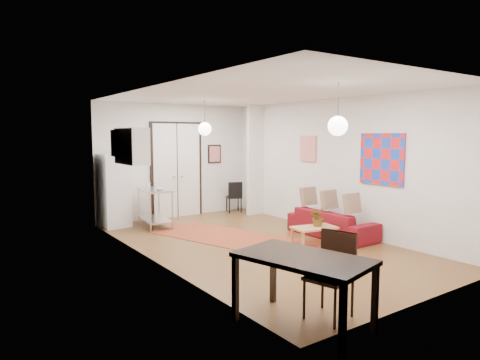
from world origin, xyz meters
TOP-DOWN VIEW (x-y plane):
  - floor at (0.00, 0.00)m, footprint 7.00×7.00m
  - ceiling at (0.00, 0.00)m, footprint 4.20×7.00m
  - wall_back at (0.00, 3.50)m, footprint 4.20×0.02m
  - wall_front at (0.00, -3.50)m, footprint 4.20×0.02m
  - wall_left at (-2.10, 0.00)m, footprint 0.02×7.00m
  - wall_right at (2.10, 0.00)m, footprint 0.02×7.00m
  - double_doors at (0.00, 3.46)m, footprint 1.44×0.06m
  - stub_partition at (1.85, 2.55)m, footprint 0.50×0.10m
  - wall_cabinet at (-1.92, 1.50)m, footprint 0.35×1.00m
  - painting_popart at (2.08, -1.25)m, footprint 0.05×1.00m
  - painting_abstract at (2.08, 0.80)m, footprint 0.05×0.50m
  - poster_back at (1.15, 3.47)m, footprint 0.40×0.03m
  - print_left at (-2.07, 2.00)m, footprint 0.03×0.44m
  - pendant_back at (0.00, 2.00)m, footprint 0.30×0.30m
  - pendant_front at (0.00, -2.00)m, footprint 0.30×0.30m
  - kilim_rug at (-0.07, 0.57)m, footprint 2.55×4.07m
  - sofa at (1.66, -0.38)m, footprint 0.79×1.95m
  - coffee_table at (0.83, -0.71)m, footprint 0.91×0.61m
  - potted_plant at (0.93, -0.71)m, footprint 0.37×0.34m
  - kitchen_counter at (-0.97, 2.64)m, footprint 0.73×1.22m
  - bowl at (-0.97, 2.34)m, footprint 0.24×0.24m
  - soap_bottle at (-1.02, 2.89)m, footprint 0.10×0.10m
  - fridge at (-1.75, 3.15)m, footprint 0.65×0.65m
  - dining_table at (-1.75, -3.15)m, footprint 1.16×1.61m
  - dining_chair_near at (-1.34, -3.05)m, footprint 0.57×0.72m
  - dining_chair_far at (-1.34, -3.05)m, footprint 0.57×0.72m
  - black_side_chair at (1.57, 3.23)m, footprint 0.50×0.51m

SIDE VIEW (x-z plane):
  - floor at x=0.00m, z-range 0.00..0.00m
  - kilim_rug at x=-0.07m, z-range 0.00..0.01m
  - sofa at x=1.66m, z-range 0.00..0.57m
  - coffee_table at x=0.83m, z-range 0.14..0.51m
  - black_side_chair at x=1.57m, z-range 0.07..0.92m
  - potted_plant at x=0.93m, z-range 0.37..0.73m
  - kitchen_counter at x=-0.97m, z-range 0.12..1.01m
  - dining_chair_near at x=-1.34m, z-range 0.08..1.07m
  - dining_chair_far at x=-1.34m, z-range 0.08..1.07m
  - dining_table at x=-1.75m, z-range 0.31..1.11m
  - fridge at x=-1.75m, z-range 0.00..1.70m
  - bowl at x=-0.97m, z-range 0.88..0.93m
  - soap_bottle at x=-1.02m, z-range 0.88..1.07m
  - double_doors at x=0.00m, z-range -0.05..2.45m
  - wall_back at x=0.00m, z-range 0.00..2.90m
  - wall_front at x=0.00m, z-range 0.00..2.90m
  - wall_left at x=-2.10m, z-range 0.00..2.90m
  - wall_right at x=2.10m, z-range 0.00..2.90m
  - stub_partition at x=1.85m, z-range 0.00..2.90m
  - poster_back at x=1.15m, z-range 1.35..1.85m
  - painting_popart at x=2.08m, z-range 1.15..2.15m
  - painting_abstract at x=2.08m, z-range 1.50..2.10m
  - wall_cabinet at x=-1.92m, z-range 1.55..2.25m
  - print_left at x=-2.07m, z-range 1.68..2.22m
  - pendant_back at x=0.00m, z-range 1.85..2.65m
  - pendant_front at x=0.00m, z-range 1.85..2.65m
  - ceiling at x=0.00m, z-range 2.89..2.91m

